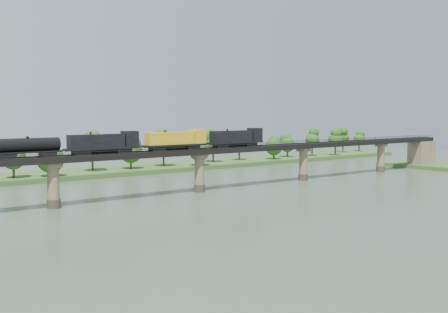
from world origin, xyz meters
TOP-DOWN VIEW (x-y plane):
  - ground at (0.00, 0.00)m, footprint 400.00×400.00m
  - far_bank at (0.00, 85.00)m, footprint 300.00×24.00m
  - bridge at (0.00, 30.00)m, footprint 236.00×30.00m
  - bridge_superstructure at (0.00, 30.00)m, footprint 220.00×4.90m
  - far_treeline at (-8.21, 80.52)m, footprint 289.06×17.54m
  - freight_train at (-14.36, 30.00)m, footprint 74.21×2.89m

SIDE VIEW (x-z plane):
  - ground at x=0.00m, z-range 0.00..0.00m
  - far_bank at x=0.00m, z-range 0.00..1.60m
  - bridge at x=0.00m, z-range -0.29..11.21m
  - far_treeline at x=-8.21m, z-range 2.03..15.63m
  - bridge_superstructure at x=0.00m, z-range 11.42..12.17m
  - freight_train at x=-14.36m, z-range 11.39..16.49m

